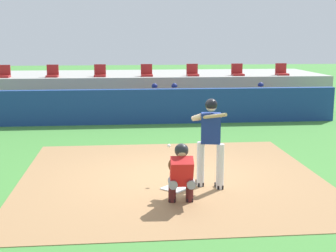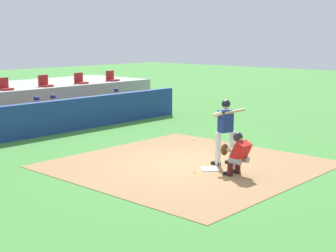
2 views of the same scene
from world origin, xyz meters
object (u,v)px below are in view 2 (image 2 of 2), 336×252
at_px(stadium_seat_6, 112,78).
at_px(home_plate, 210,169).
at_px(catcher_crouched, 237,152).
at_px(stadium_seat_3, 5,87).
at_px(dugout_player_0, 39,113).
at_px(stadium_seat_5, 80,81).
at_px(stadium_seat_4, 45,83).
at_px(dugout_player_1, 55,111).
at_px(dugout_player_2, 118,103).
at_px(batter_at_plate, 225,128).

bearing_deg(stadium_seat_6, home_plate, -118.69).
xyz_separation_m(catcher_crouched, stadium_seat_3, (-0.00, 11.02, 0.93)).
distance_m(dugout_player_0, stadium_seat_5, 4.17).
bearing_deg(stadium_seat_4, home_plate, -100.34).
distance_m(stadium_seat_3, stadium_seat_5, 3.71).
height_order(home_plate, stadium_seat_4, stadium_seat_4).
bearing_deg(stadium_seat_3, stadium_seat_5, 0.00).
height_order(stadium_seat_3, stadium_seat_6, same).
xyz_separation_m(dugout_player_1, stadium_seat_6, (4.67, 2.03, 0.86)).
bearing_deg(stadium_seat_5, catcher_crouched, -108.62).
bearing_deg(home_plate, stadium_seat_6, 61.31).
height_order(dugout_player_2, stadium_seat_3, stadium_seat_3).
height_order(catcher_crouched, stadium_seat_6, stadium_seat_6).
xyz_separation_m(batter_at_plate, dugout_player_2, (3.45, 8.11, -0.36)).
bearing_deg(stadium_seat_4, stadium_seat_3, 180.00).
xyz_separation_m(catcher_crouched, dugout_player_2, (4.14, 8.98, 0.07)).
bearing_deg(stadium_seat_6, dugout_player_2, -125.14).
bearing_deg(catcher_crouched, dugout_player_0, 88.87).
bearing_deg(dugout_player_2, batter_at_plate, -113.04).
xyz_separation_m(home_plate, stadium_seat_3, (0.00, 10.18, 1.51)).
relative_size(dugout_player_1, stadium_seat_4, 2.71).
distance_m(dugout_player_0, dugout_player_1, 0.73).
bearing_deg(home_plate, stadium_seat_4, 79.66).
height_order(catcher_crouched, stadium_seat_5, stadium_seat_5).
bearing_deg(dugout_player_0, stadium_seat_4, 50.48).
height_order(dugout_player_0, stadium_seat_3, stadium_seat_3).
bearing_deg(stadium_seat_5, dugout_player_0, -150.08).
relative_size(dugout_player_0, dugout_player_2, 1.00).
bearing_deg(catcher_crouched, dugout_player_1, 84.25).
xyz_separation_m(dugout_player_2, stadium_seat_3, (-4.14, 2.03, 0.86)).
distance_m(dugout_player_0, stadium_seat_6, 5.83).
xyz_separation_m(stadium_seat_4, stadium_seat_5, (1.86, 0.00, 0.00)).
height_order(catcher_crouched, dugout_player_2, dugout_player_2).
relative_size(dugout_player_2, stadium_seat_6, 2.71).
xyz_separation_m(stadium_seat_4, stadium_seat_6, (3.71, 0.00, 0.00)).
xyz_separation_m(dugout_player_0, dugout_player_2, (3.96, 0.00, 0.00)).
distance_m(dugout_player_2, stadium_seat_5, 2.25).
distance_m(stadium_seat_4, stadium_seat_6, 3.71).
relative_size(catcher_crouched, stadium_seat_3, 3.64).
relative_size(dugout_player_0, dugout_player_1, 1.00).
bearing_deg(stadium_seat_3, dugout_player_2, -26.18).
xyz_separation_m(stadium_seat_3, stadium_seat_5, (3.71, 0.00, 0.00)).
relative_size(home_plate, stadium_seat_4, 0.92).
xyz_separation_m(dugout_player_0, stadium_seat_4, (1.68, 2.03, 0.86)).
bearing_deg(dugout_player_1, stadium_seat_3, 114.01).
relative_size(dugout_player_0, stadium_seat_5, 2.71).
bearing_deg(dugout_player_2, catcher_crouched, -114.73).
bearing_deg(home_plate, batter_at_plate, 2.89).
relative_size(home_plate, dugout_player_1, 0.34).
bearing_deg(dugout_player_0, stadium_seat_5, 29.92).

